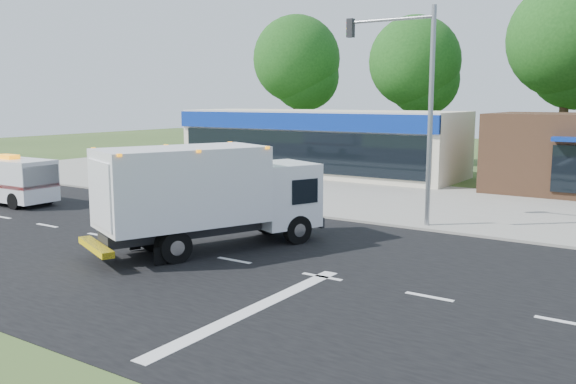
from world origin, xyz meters
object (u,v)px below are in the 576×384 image
object	(u,v)px
ems_box_truck	(207,190)
emergency_worker	(124,216)
ambulance_van	(10,179)
traffic_signal_pole	(414,93)

from	to	relation	value
ems_box_truck	emergency_worker	size ratio (longest dim) A/B	4.36
ambulance_van	traffic_signal_pole	world-z (taller)	traffic_signal_pole
emergency_worker	ambulance_van	xyz separation A→B (m)	(-10.09, 2.25, 0.26)
ems_box_truck	traffic_signal_pole	world-z (taller)	traffic_signal_pole
traffic_signal_pole	ems_box_truck	bearing A→B (deg)	-119.45
ambulance_van	traffic_signal_pole	size ratio (longest dim) A/B	0.60
ambulance_van	traffic_signal_pole	distance (m)	18.24
emergency_worker	ambulance_van	distance (m)	10.34
traffic_signal_pole	ambulance_van	bearing A→B (deg)	-162.06
emergency_worker	traffic_signal_pole	xyz separation A→B (m)	(6.88, 7.74, 4.05)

